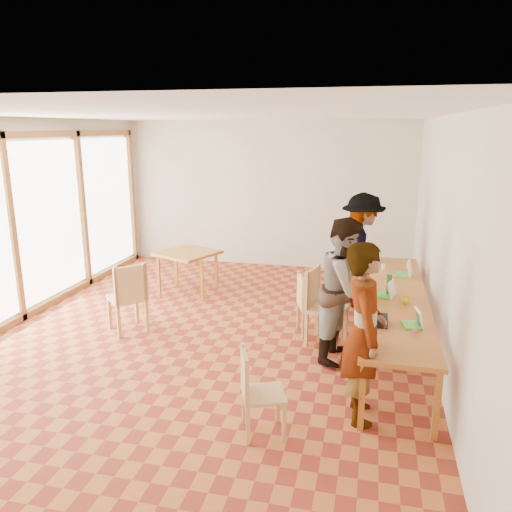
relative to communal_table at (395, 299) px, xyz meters
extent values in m
plane|color=#AB5B29|center=(-2.50, -0.23, -0.70)|extent=(8.00, 8.00, 0.00)
cube|color=beige|center=(-2.50, 3.77, 0.80)|extent=(6.00, 0.10, 3.00)
cube|color=beige|center=(0.50, -0.23, 0.80)|extent=(0.10, 8.00, 3.00)
cube|color=white|center=(-5.46, -0.23, 0.80)|extent=(0.10, 8.00, 3.00)
cube|color=white|center=(-2.50, -0.23, 2.32)|extent=(6.00, 8.00, 0.04)
cube|color=#AA6825|center=(0.00, 0.00, 0.02)|extent=(0.80, 4.00, 0.05)
cube|color=#AA6825|center=(-0.34, -1.94, -0.35)|extent=(0.06, 0.06, 0.70)
cube|color=#AA6825|center=(-0.34, 1.94, -0.35)|extent=(0.06, 0.06, 0.70)
cube|color=#AA6825|center=(0.34, -1.94, -0.35)|extent=(0.06, 0.06, 0.70)
cube|color=#AA6825|center=(0.34, 1.94, -0.35)|extent=(0.06, 0.06, 0.70)
cube|color=#AA6825|center=(-3.45, 1.60, 0.02)|extent=(0.90, 0.90, 0.05)
cube|color=#AA6825|center=(-3.84, 1.21, -0.35)|extent=(0.05, 0.05, 0.70)
cube|color=#AA6825|center=(-3.84, 1.99, -0.35)|extent=(0.05, 0.05, 0.70)
cube|color=#AA6825|center=(-3.06, 1.21, -0.35)|extent=(0.05, 0.05, 0.70)
cube|color=#AA6825|center=(-3.06, 1.99, -0.35)|extent=(0.05, 0.05, 0.70)
cube|color=tan|center=(-1.25, -2.20, -0.30)|extent=(0.51, 0.51, 0.04)
cube|color=tan|center=(-1.41, -2.27, -0.07)|extent=(0.17, 0.38, 0.41)
cube|color=tan|center=(-1.09, 0.32, -0.29)|extent=(0.51, 0.51, 0.04)
cube|color=tan|center=(-1.26, 0.26, -0.06)|extent=(0.17, 0.39, 0.42)
cube|color=tan|center=(-0.86, -0.01, -0.21)|extent=(0.58, 0.58, 0.05)
cube|color=tan|center=(-1.08, 0.04, 0.07)|extent=(0.16, 0.48, 0.51)
cube|color=tan|center=(-0.60, 1.18, -0.31)|extent=(0.39, 0.39, 0.04)
cube|color=tan|center=(-0.78, 1.18, -0.09)|extent=(0.04, 0.39, 0.41)
cube|color=tan|center=(-3.69, -0.20, -0.22)|extent=(0.67, 0.67, 0.05)
cube|color=tan|center=(-3.53, -0.35, 0.06)|extent=(0.36, 0.38, 0.50)
imported|color=gray|center=(-0.36, -1.70, 0.21)|extent=(0.53, 0.72, 1.82)
imported|color=gray|center=(-0.61, -0.38, 0.20)|extent=(0.88, 1.02, 1.81)
imported|color=gray|center=(-0.48, 1.65, 0.23)|extent=(0.90, 1.31, 1.86)
cube|color=#4BCB31|center=(0.13, -1.03, 0.06)|extent=(0.21, 0.26, 0.02)
cube|color=white|center=(0.22, -1.01, 0.15)|extent=(0.11, 0.23, 0.20)
cube|color=#4BCB31|center=(-0.14, -0.05, 0.06)|extent=(0.24, 0.29, 0.03)
cube|color=white|center=(-0.05, -0.08, 0.15)|extent=(0.14, 0.24, 0.21)
cube|color=#4BCB31|center=(0.13, 0.97, 0.06)|extent=(0.23, 0.29, 0.03)
cube|color=white|center=(0.23, 0.95, 0.16)|extent=(0.12, 0.25, 0.22)
imported|color=yellow|center=(0.11, -0.27, 0.09)|extent=(0.15, 0.15, 0.09)
cylinder|color=#206F23|center=(-0.08, 0.00, 0.19)|extent=(0.07, 0.07, 0.28)
cylinder|color=silver|center=(-0.13, 1.22, 0.09)|extent=(0.07, 0.07, 0.09)
cylinder|color=white|center=(-0.30, 1.81, 0.08)|extent=(0.08, 0.08, 0.06)
cube|color=#BE347E|center=(0.16, -1.16, 0.05)|extent=(0.05, 0.10, 0.01)
cube|color=black|center=(-0.19, -1.04, 0.09)|extent=(0.16, 0.26, 0.09)
camera|label=1|loc=(-0.34, -6.34, 2.14)|focal=35.00mm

